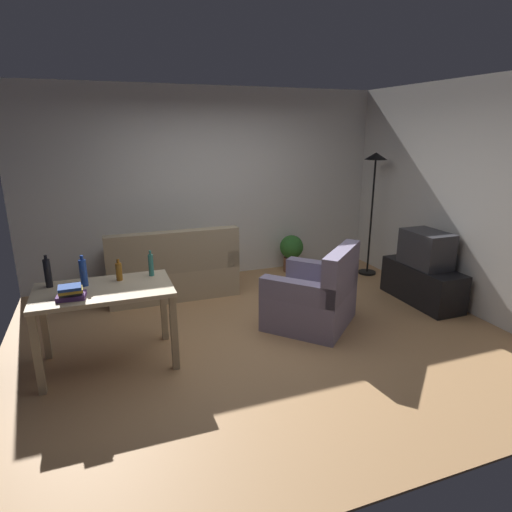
% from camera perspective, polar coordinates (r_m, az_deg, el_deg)
% --- Properties ---
extents(ground_plane, '(5.20, 4.40, 0.02)m').
position_cam_1_polar(ground_plane, '(4.66, 1.00, -10.78)').
color(ground_plane, tan).
extents(wall_rear, '(5.20, 0.10, 2.70)m').
position_cam_1_polar(wall_rear, '(6.29, -6.33, 9.34)').
color(wall_rear, silver).
rests_on(wall_rear, ground_plane).
extents(wall_right, '(0.10, 4.40, 2.70)m').
position_cam_1_polar(wall_right, '(5.69, 26.47, 6.95)').
color(wall_right, silver).
rests_on(wall_right, ground_plane).
extents(couch, '(1.66, 0.84, 0.92)m').
position_cam_1_polar(couch, '(5.80, -11.11, -2.07)').
color(couch, tan).
rests_on(couch, ground_plane).
extents(tv_stand, '(0.44, 1.10, 0.48)m').
position_cam_1_polar(tv_stand, '(5.86, 21.23, -3.45)').
color(tv_stand, black).
rests_on(tv_stand, ground_plane).
extents(tv, '(0.41, 0.60, 0.44)m').
position_cam_1_polar(tv, '(5.73, 21.73, 0.89)').
color(tv, '#2D2D33').
rests_on(tv, tv_stand).
extents(torchiere_lamp, '(0.32, 0.32, 1.81)m').
position_cam_1_polar(torchiere_lamp, '(6.50, 15.44, 9.65)').
color(torchiere_lamp, black).
rests_on(torchiere_lamp, ground_plane).
extents(desk, '(1.20, 0.70, 0.76)m').
position_cam_1_polar(desk, '(4.14, -19.50, -5.44)').
color(desk, '#C6B28E').
rests_on(desk, ground_plane).
extents(potted_plant, '(0.36, 0.36, 0.57)m').
position_cam_1_polar(potted_plant, '(6.61, 4.74, 0.72)').
color(potted_plant, brown).
rests_on(potted_plant, ground_plane).
extents(armchair, '(1.23, 1.23, 0.92)m').
position_cam_1_polar(armchair, '(4.86, 7.83, -5.50)').
color(armchair, gray).
rests_on(armchair, ground_plane).
extents(bottle_dark, '(0.06, 0.06, 0.30)m').
position_cam_1_polar(bottle_dark, '(4.27, -25.96, -2.03)').
color(bottle_dark, black).
rests_on(bottle_dark, desk).
extents(bottle_blue, '(0.07, 0.07, 0.29)m').
position_cam_1_polar(bottle_blue, '(4.17, -21.98, -2.04)').
color(bottle_blue, '#2347A3').
rests_on(bottle_blue, desk).
extents(bottle_amber, '(0.06, 0.06, 0.21)m').
position_cam_1_polar(bottle_amber, '(4.22, -17.77, -1.95)').
color(bottle_amber, '#9E6019').
rests_on(bottle_amber, desk).
extents(bottle_tall, '(0.05, 0.05, 0.25)m').
position_cam_1_polar(bottle_tall, '(4.26, -13.80, -1.13)').
color(bottle_tall, teal).
rests_on(bottle_tall, desk).
extents(book_stack, '(0.24, 0.20, 0.12)m').
position_cam_1_polar(book_stack, '(3.92, -23.43, -4.51)').
color(book_stack, '#593372').
rests_on(book_stack, desk).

